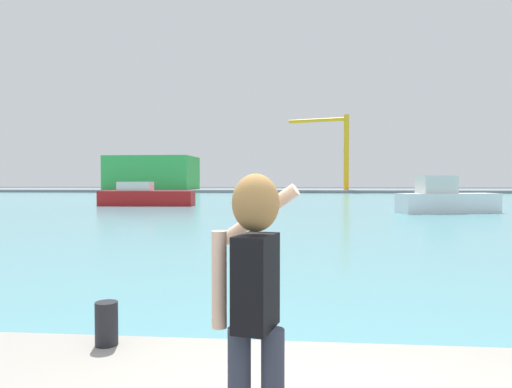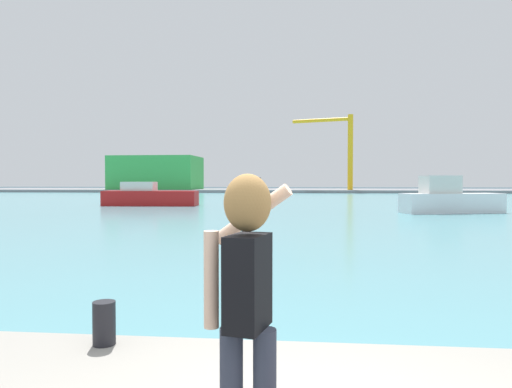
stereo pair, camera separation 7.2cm
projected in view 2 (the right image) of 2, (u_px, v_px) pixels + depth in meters
ground_plane at (304, 201)px, 52.67m from camera, size 220.00×220.00×0.00m
harbor_water at (304, 200)px, 54.66m from camera, size 140.00×100.00×0.02m
far_shore_dock at (303, 191)px, 94.43m from camera, size 140.00×20.00×0.53m
person_photographer at (247, 287)px, 2.77m from camera, size 0.53×0.57×1.74m
harbor_bollard at (104, 323)px, 4.83m from camera, size 0.23×0.23×0.45m
boat_moored at (149, 197)px, 42.05m from camera, size 8.45×2.52×2.14m
boat_moored_2 at (449, 200)px, 32.55m from camera, size 7.27×3.67×2.60m
warehouse_left at (157, 173)px, 95.44m from camera, size 16.90×11.86×6.64m
port_crane at (342, 143)px, 87.91m from camera, size 11.39×4.18×14.10m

